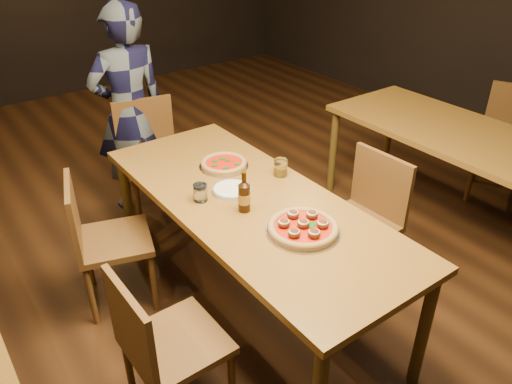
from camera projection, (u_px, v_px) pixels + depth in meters
ground at (251, 304)px, 3.04m from camera, size 9.00×9.00×0.00m
table_main at (251, 211)px, 2.70m from camera, size 0.80×2.00×0.75m
table_right at (468, 145)px, 3.42m from camera, size 0.80×2.00×0.75m
chair_main_nw at (176, 342)px, 2.21m from camera, size 0.41×0.41×0.87m
chair_main_sw at (114, 239)px, 2.88m from camera, size 0.51×0.51×0.87m
chair_main_e at (356, 224)px, 2.99m from camera, size 0.43×0.43×0.90m
chair_end at (154, 163)px, 3.64m from camera, size 0.51×0.51×0.93m
chair_nbr_right at (507, 145)px, 3.92m from camera, size 0.58×0.58×0.93m
pizza_meatball at (303, 227)px, 2.39m from camera, size 0.36×0.36×0.07m
pizza_margherita at (224, 164)px, 2.98m from camera, size 0.29×0.29×0.04m
plate_stack at (232, 190)px, 2.73m from camera, size 0.21×0.21×0.02m
beer_bottle at (244, 197)px, 2.52m from camera, size 0.06×0.06×0.22m
water_glass at (200, 193)px, 2.63m from camera, size 0.08×0.08×0.09m
amber_glass at (281, 167)px, 2.87m from camera, size 0.08×0.08×0.10m
diner at (129, 111)px, 3.67m from camera, size 0.58×0.39×1.57m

